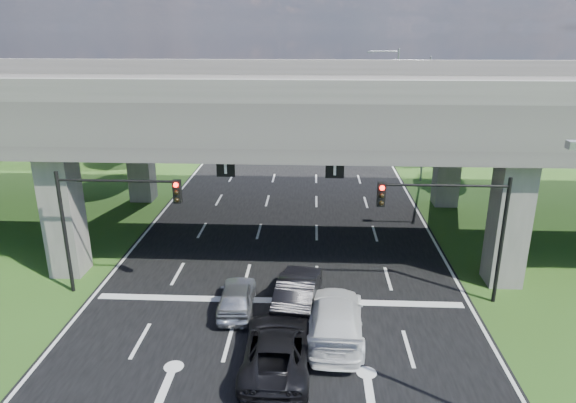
# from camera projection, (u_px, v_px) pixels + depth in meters

# --- Properties ---
(ground) EXTENTS (160.00, 160.00, 0.00)m
(ground) POSITION_uv_depth(u_px,v_px,m) (273.00, 345.00, 20.60)
(ground) COLOR #2A4516
(ground) RESTS_ON ground
(road) EXTENTS (18.00, 120.00, 0.03)m
(road) POSITION_uv_depth(u_px,v_px,m) (286.00, 245.00, 30.05)
(road) COLOR black
(road) RESTS_ON ground
(overpass) EXTENTS (80.00, 15.00, 10.00)m
(overpass) POSITION_uv_depth(u_px,v_px,m) (288.00, 104.00, 29.40)
(overpass) COLOR #3A3835
(overpass) RESTS_ON ground
(warehouse) EXTENTS (20.00, 10.00, 4.00)m
(warehouse) POSITION_uv_depth(u_px,v_px,m) (54.00, 128.00, 54.29)
(warehouse) COLOR #9E9E99
(warehouse) RESTS_ON ground
(signal_right) EXTENTS (5.76, 0.54, 6.00)m
(signal_right) POSITION_uv_depth(u_px,v_px,m) (455.00, 217.00, 22.61)
(signal_right) COLOR black
(signal_right) RESTS_ON ground
(signal_left) EXTENTS (5.76, 0.54, 6.00)m
(signal_left) POSITION_uv_depth(u_px,v_px,m) (107.00, 211.00, 23.35)
(signal_left) COLOR black
(signal_left) RESTS_ON ground
(streetlight_far) EXTENTS (3.38, 0.25, 10.00)m
(streetlight_far) POSITION_uv_depth(u_px,v_px,m) (421.00, 110.00, 40.94)
(streetlight_far) COLOR gray
(streetlight_far) RESTS_ON ground
(streetlight_beyond) EXTENTS (3.38, 0.25, 10.00)m
(streetlight_beyond) POSITION_uv_depth(u_px,v_px,m) (393.00, 88.00, 56.07)
(streetlight_beyond) COLOR gray
(streetlight_beyond) RESTS_ON ground
(tree_left_near) EXTENTS (4.50, 4.50, 7.80)m
(tree_left_near) POSITION_uv_depth(u_px,v_px,m) (135.00, 116.00, 44.30)
(tree_left_near) COLOR black
(tree_left_near) RESTS_ON ground
(tree_left_mid) EXTENTS (3.91, 3.90, 6.76)m
(tree_left_mid) POSITION_uv_depth(u_px,v_px,m) (133.00, 110.00, 52.22)
(tree_left_mid) COLOR black
(tree_left_mid) RESTS_ON ground
(tree_left_far) EXTENTS (4.80, 4.80, 8.32)m
(tree_left_far) POSITION_uv_depth(u_px,v_px,m) (189.00, 91.00, 59.28)
(tree_left_far) COLOR black
(tree_left_far) RESTS_ON ground
(tree_right_near) EXTENTS (4.20, 4.20, 7.28)m
(tree_right_near) POSITION_uv_depth(u_px,v_px,m) (445.00, 119.00, 45.02)
(tree_right_near) COLOR black
(tree_right_near) RESTS_ON ground
(tree_right_mid) EXTENTS (3.91, 3.90, 6.76)m
(tree_right_mid) POSITION_uv_depth(u_px,v_px,m) (456.00, 109.00, 52.55)
(tree_right_mid) COLOR black
(tree_right_mid) RESTS_ON ground
(tree_right_far) EXTENTS (4.50, 4.50, 7.80)m
(tree_right_far) POSITION_uv_depth(u_px,v_px,m) (404.00, 93.00, 60.10)
(tree_right_far) COLOR black
(tree_right_far) RESTS_ON ground
(car_silver) EXTENTS (1.73, 3.97, 1.33)m
(car_silver) POSITION_uv_depth(u_px,v_px,m) (237.00, 296.00, 22.94)
(car_silver) COLOR #BABCC2
(car_silver) RESTS_ON road
(car_dark) EXTENTS (2.26, 5.06, 1.61)m
(car_dark) POSITION_uv_depth(u_px,v_px,m) (298.00, 291.00, 23.12)
(car_dark) COLOR black
(car_dark) RESTS_ON road
(car_white) EXTENTS (2.49, 5.70, 1.63)m
(car_white) POSITION_uv_depth(u_px,v_px,m) (335.00, 319.00, 20.90)
(car_white) COLOR silver
(car_white) RESTS_ON road
(car_trailing) EXTENTS (2.48, 5.33, 1.48)m
(car_trailing) POSITION_uv_depth(u_px,v_px,m) (277.00, 348.00, 19.09)
(car_trailing) COLOR black
(car_trailing) RESTS_ON road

